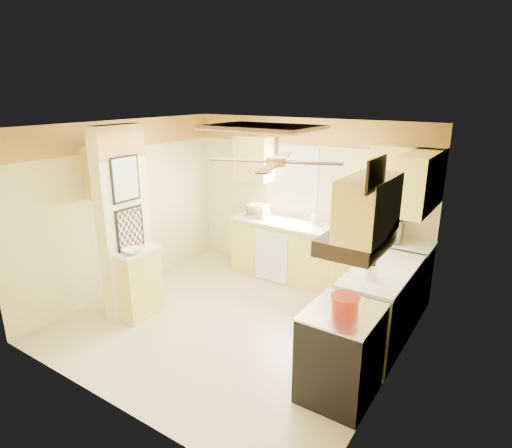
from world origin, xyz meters
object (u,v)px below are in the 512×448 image
Objects in this scene: dutch_oven at (345,305)px; kettle at (371,271)px; microwave at (380,228)px; stove at (341,353)px; bowl at (133,251)px.

kettle is at bearing 92.62° from dutch_oven.
microwave is 1.41m from kettle.
microwave is (-0.36, 2.13, 0.64)m from stove.
stove is at bearing 89.77° from microwave.
bowl is 2.89m from kettle.
bowl is at bearing 33.25° from microwave.
dutch_oven reaches higher than stove.
kettle reaches higher than dutch_oven.
microwave reaches higher than kettle.
kettle is (2.75, 0.88, 0.07)m from bowl.
stove is 3.39× the size of dutch_oven.
microwave is at bearing 99.54° from stove.
stove is 3.79× the size of bowl.
microwave is 2.16× the size of dutch_oven.
bowl is (-2.40, -2.24, -0.13)m from microwave.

